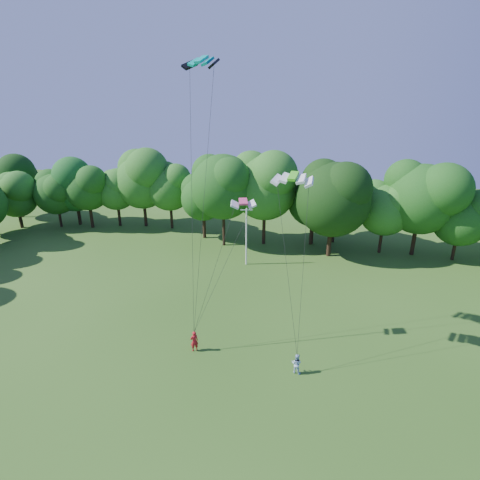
# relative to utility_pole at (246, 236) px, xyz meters

# --- Properties ---
(ground) EXTENTS (160.00, 160.00, 0.00)m
(ground) POSITION_rel_utility_pole_xyz_m (3.89, -27.54, -3.67)
(ground) COLOR #264E15
(ground) RESTS_ON ground
(utility_pole) EXTENTS (1.39, 0.42, 7.08)m
(utility_pole) POSITION_rel_utility_pole_xyz_m (0.00, 0.00, 0.00)
(utility_pole) COLOR silver
(utility_pole) RESTS_ON ground
(kite_flyer_left) EXTENTS (0.77, 0.72, 1.77)m
(kite_flyer_left) POSITION_rel_utility_pole_xyz_m (-0.56, -17.48, -2.79)
(kite_flyer_left) COLOR #B2171D
(kite_flyer_left) RESTS_ON ground
(kite_flyer_right) EXTENTS (0.89, 0.77, 1.57)m
(kite_flyer_right) POSITION_rel_utility_pole_xyz_m (7.61, -18.28, -2.89)
(kite_flyer_right) COLOR #A7C6E8
(kite_flyer_right) RESTS_ON ground
(kite_teal) EXTENTS (2.83, 1.88, 0.62)m
(kite_teal) POSITION_rel_utility_pole_xyz_m (-0.37, -13.88, 17.84)
(kite_teal) COLOR #059E90
(kite_teal) RESTS_ON ground
(kite_green) EXTENTS (2.95, 1.62, 0.51)m
(kite_green) POSITION_rel_utility_pole_xyz_m (6.44, -15.30, 10.30)
(kite_green) COLOR #48D11F
(kite_green) RESTS_ON ground
(kite_pink) EXTENTS (2.07, 1.45, 0.37)m
(kite_pink) POSITION_rel_utility_pole_xyz_m (2.80, -14.74, 8.15)
(kite_pink) COLOR #DE3D75
(kite_pink) RESTS_ON ground
(tree_back_west) EXTENTS (8.26, 8.26, 12.01)m
(tree_back_west) POSITION_rel_utility_pole_xyz_m (-29.57, 9.59, 3.83)
(tree_back_west) COLOR black
(tree_back_west) RESTS_ON ground
(tree_back_center) EXTENTS (10.13, 10.13, 14.73)m
(tree_back_center) POSITION_rel_utility_pole_xyz_m (9.82, 5.01, 5.53)
(tree_back_center) COLOR #2E2012
(tree_back_center) RESTS_ON ground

